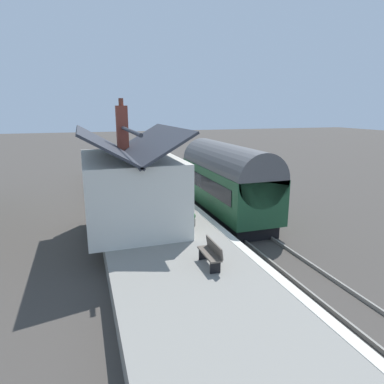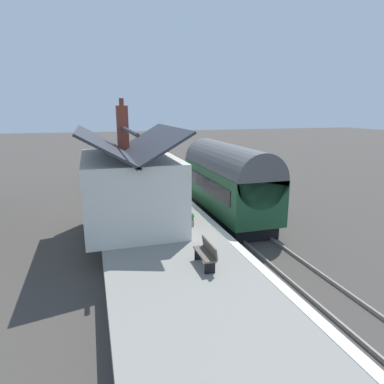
% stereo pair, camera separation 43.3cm
% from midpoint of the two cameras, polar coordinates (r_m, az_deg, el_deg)
% --- Properties ---
extents(ground_plane, '(160.00, 160.00, 0.00)m').
position_cam_midpoint_polar(ground_plane, '(21.28, 1.08, -3.15)').
color(ground_plane, '#423D38').
extents(platform, '(32.00, 5.38, 0.93)m').
position_cam_midpoint_polar(platform, '(20.28, -8.81, -2.81)').
color(platform, gray).
rests_on(platform, ground).
extents(platform_edge_coping, '(32.00, 0.36, 0.02)m').
position_cam_midpoint_polar(platform_edge_coping, '(20.68, -2.00, -0.97)').
color(platform_edge_coping, beige).
rests_on(platform_edge_coping, platform).
extents(rail_near, '(52.00, 0.08, 0.14)m').
position_cam_midpoint_polar(rail_near, '(21.83, 5.11, -2.57)').
color(rail_near, gray).
rests_on(rail_near, ground).
extents(rail_far, '(52.00, 0.08, 0.14)m').
position_cam_midpoint_polar(rail_far, '(21.32, 1.54, -2.92)').
color(rail_far, gray).
rests_on(rail_far, ground).
extents(train, '(8.64, 2.73, 4.32)m').
position_cam_midpoint_polar(train, '(19.49, 5.28, 1.93)').
color(train, black).
rests_on(train, ground).
extents(station_building, '(7.16, 4.46, 5.83)m').
position_cam_midpoint_polar(station_building, '(16.28, -11.17, 0.85)').
color(station_building, silver).
rests_on(station_building, platform).
extents(bench_platform_end, '(1.40, 0.43, 0.88)m').
position_cam_midpoint_polar(bench_platform_end, '(30.83, -10.90, 4.61)').
color(bench_platform_end, brown).
rests_on(bench_platform_end, platform).
extents(bench_mid_platform, '(1.42, 0.49, 0.88)m').
position_cam_midpoint_polar(bench_mid_platform, '(24.55, -9.12, 2.36)').
color(bench_mid_platform, brown).
rests_on(bench_mid_platform, platform).
extents(bench_near_building, '(1.40, 0.44, 0.88)m').
position_cam_midpoint_polar(bench_near_building, '(27.59, -10.23, 3.57)').
color(bench_near_building, brown).
rests_on(bench_near_building, platform).
extents(bench_by_lamp, '(1.40, 0.44, 0.88)m').
position_cam_midpoint_polar(bench_by_lamp, '(11.80, 2.17, -10.28)').
color(bench_by_lamp, brown).
rests_on(bench_by_lamp, platform).
extents(planter_corner_building, '(0.41, 0.41, 0.66)m').
position_cam_midpoint_polar(planter_corner_building, '(15.67, -0.93, -4.60)').
color(planter_corner_building, gray).
rests_on(planter_corner_building, platform).
extents(planter_edge_near, '(0.47, 0.47, 0.71)m').
position_cam_midpoint_polar(planter_edge_near, '(26.46, -15.79, 2.56)').
color(planter_edge_near, gray).
rests_on(planter_edge_near, platform).
extents(planter_bench_left, '(0.45, 0.45, 0.72)m').
position_cam_midpoint_polar(planter_bench_left, '(22.84, -10.01, 1.21)').
color(planter_bench_left, gray).
rests_on(planter_bench_left, platform).
extents(lamp_post_platform, '(0.32, 0.50, 3.50)m').
position_cam_midpoint_polar(lamp_post_platform, '(22.82, -4.93, 6.66)').
color(lamp_post_platform, black).
rests_on(lamp_post_platform, platform).
extents(station_sign_board, '(0.96, 0.06, 1.57)m').
position_cam_midpoint_polar(station_sign_board, '(22.90, -5.91, 3.45)').
color(station_sign_board, black).
rests_on(station_sign_board, platform).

